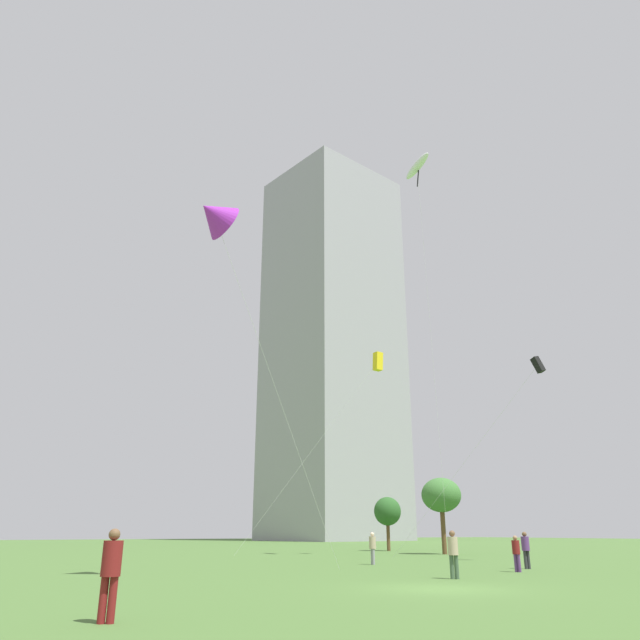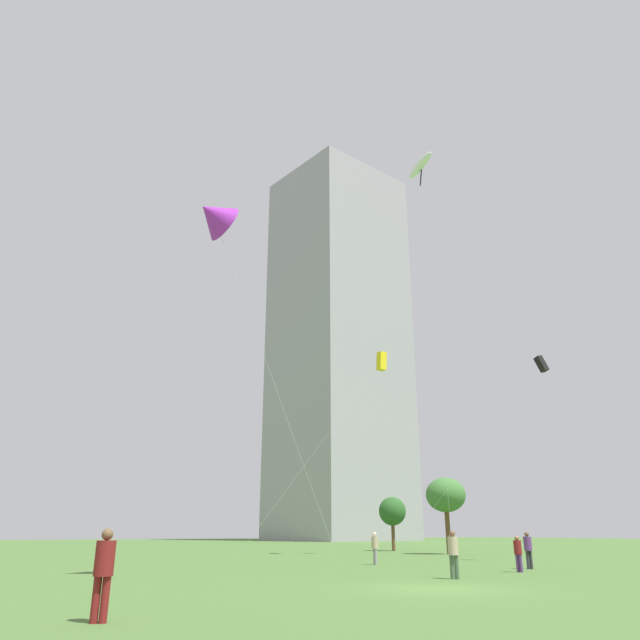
{
  "view_description": "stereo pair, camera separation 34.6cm",
  "coord_description": "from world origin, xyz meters",
  "views": [
    {
      "loc": [
        -14.33,
        -16.37,
        1.76
      ],
      "look_at": [
        -0.78,
        6.35,
        10.98
      ],
      "focal_mm": 34.12,
      "sensor_mm": 36.0,
      "label": 1
    },
    {
      "loc": [
        -14.03,
        -16.55,
        1.76
      ],
      "look_at": [
        -0.78,
        6.35,
        10.98
      ],
      "focal_mm": 34.12,
      "sensor_mm": 36.0,
      "label": 2
    }
  ],
  "objects": [
    {
      "name": "park_tree_1",
      "position": [
        21.45,
        23.82,
        4.6
      ],
      "size": [
        3.28,
        3.28,
        6.05
      ],
      "color": "brown",
      "rests_on": "ground"
    },
    {
      "name": "person_standing_3",
      "position": [
        -11.11,
        -2.53,
        1.05
      ],
      "size": [
        0.4,
        0.4,
        1.82
      ],
      "rotation": [
        0.0,
        0.0,
        2.67
      ],
      "color": "maroon",
      "rests_on": "ground"
    },
    {
      "name": "ground",
      "position": [
        0.0,
        0.0,
        0.0
      ],
      "size": [
        280.0,
        280.0,
        0.0
      ],
      "primitive_type": "plane",
      "color": "#476B30"
    },
    {
      "name": "kite_flying_3",
      "position": [
        15.42,
        17.44,
        30.94
      ],
      "size": [
        3.57,
        4.32,
        31.66
      ],
      "color": "silver",
      "rests_on": "ground"
    },
    {
      "name": "person_standing_5",
      "position": [
        6.95,
        13.53,
        0.99
      ],
      "size": [
        0.38,
        0.38,
        1.71
      ],
      "rotation": [
        0.0,
        0.0,
        1.33
      ],
      "color": "gray",
      "rests_on": "ground"
    },
    {
      "name": "kite_flying_2",
      "position": [
        15.36,
        23.89,
        15.35
      ],
      "size": [
        10.28,
        6.12,
        16.18
      ],
      "color": "silver",
      "rests_on": "ground"
    },
    {
      "name": "distant_highrise_0",
      "position": [
        54.82,
        93.98,
        41.08
      ],
      "size": [
        28.27,
        26.42,
        82.16
      ],
      "primitive_type": "cube",
      "rotation": [
        0.0,
        0.0,
        0.18
      ],
      "color": "#939399",
      "rests_on": "ground"
    },
    {
      "name": "person_standing_2",
      "position": [
        11.13,
        6.22,
        1.01
      ],
      "size": [
        0.39,
        0.39,
        1.75
      ],
      "rotation": [
        0.0,
        0.0,
        2.97
      ],
      "color": "#2D2D33",
      "rests_on": "ground"
    },
    {
      "name": "person_standing_1",
      "position": [
        3.37,
        3.01,
        1.04
      ],
      "size": [
        0.4,
        0.4,
        1.8
      ],
      "rotation": [
        0.0,
        0.0,
        5.62
      ],
      "color": "#3F593F",
      "rests_on": "ground"
    },
    {
      "name": "kite_flying_1",
      "position": [
        -6.09,
        6.65,
        15.08
      ],
      "size": [
        10.01,
        4.96,
        16.17
      ],
      "color": "silver",
      "rests_on": "ground"
    },
    {
      "name": "kite_flying_0",
      "position": [
        17.8,
        9.6,
        12.05
      ],
      "size": [
        4.34,
        11.6,
        12.74
      ],
      "color": "silver",
      "rests_on": "ground"
    },
    {
      "name": "person_standing_4",
      "position": [
        8.81,
        4.74,
        0.91
      ],
      "size": [
        0.35,
        0.35,
        1.58
      ],
      "rotation": [
        0.0,
        0.0,
        5.02
      ],
      "color": "#593372",
      "rests_on": "ground"
    },
    {
      "name": "park_tree_0",
      "position": [
        23.06,
        33.51,
        3.59
      ],
      "size": [
        2.61,
        2.61,
        4.96
      ],
      "color": "brown",
      "rests_on": "ground"
    }
  ]
}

